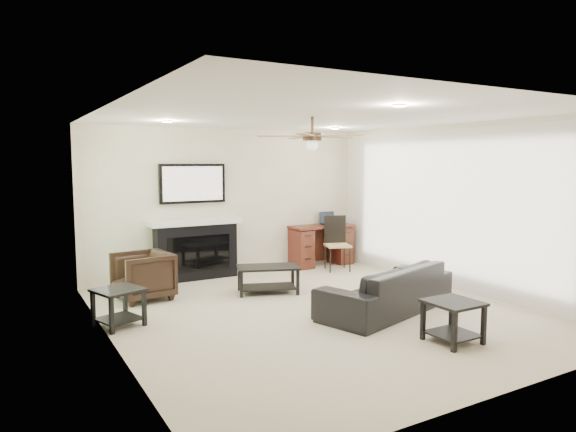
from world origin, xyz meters
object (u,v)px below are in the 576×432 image
coffee_table (268,279)px  fireplace_unit (196,222)px  desk (320,245)px  armchair (143,276)px  sofa (387,288)px

coffee_table → fireplace_unit: bearing=133.9°
fireplace_unit → desk: bearing=-1.0°
armchair → coffee_table: size_ratio=0.83×
armchair → coffee_table: (1.70, -0.55, -0.14)m
armchair → desk: bearing=96.2°
coffee_table → sofa: bearing=-40.5°
sofa → fireplace_unit: size_ratio=1.08×
sofa → desk: (0.92, 2.94, 0.08)m
coffee_table → fireplace_unit: size_ratio=0.47×
sofa → armchair: armchair is taller
armchair → sofa: bearing=44.0°
desk → coffee_table: bearing=-143.6°
sofa → armchair: (-2.60, 2.15, 0.04)m
armchair → coffee_table: 1.79m
coffee_table → fireplace_unit: fireplace_unit is taller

